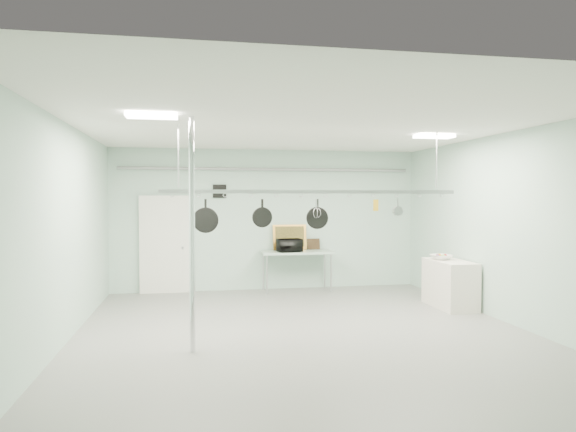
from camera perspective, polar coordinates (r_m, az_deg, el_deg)
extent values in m
plane|color=gray|center=(8.11, 1.91, -13.00)|extent=(8.00, 8.00, 0.00)
cube|color=silver|center=(7.90, 1.94, 9.93)|extent=(7.00, 8.00, 0.02)
cube|color=#A9CBB9|center=(11.77, -2.25, -0.41)|extent=(7.00, 0.02, 3.20)
cube|color=#A9CBB9|center=(9.25, 23.56, -1.25)|extent=(0.02, 8.00, 3.20)
cube|color=silver|center=(11.65, -13.49, -3.20)|extent=(1.10, 0.10, 2.20)
cube|color=black|center=(11.63, -7.61, 2.75)|extent=(0.30, 0.04, 0.30)
cylinder|color=gray|center=(11.69, -2.19, 5.21)|extent=(6.60, 0.07, 0.07)
cylinder|color=silver|center=(7.07, -10.61, -2.09)|extent=(0.08, 0.08, 3.20)
cube|color=#99B4A0|center=(11.54, 0.99, -4.04)|extent=(1.60, 0.70, 0.05)
cylinder|color=#B7B7BC|center=(11.20, -2.36, -6.55)|extent=(0.04, 0.04, 0.86)
cylinder|color=#B7B7BC|center=(11.75, -2.75, -6.14)|extent=(0.04, 0.04, 0.86)
cylinder|color=#B7B7BC|center=(11.49, 4.81, -6.34)|extent=(0.04, 0.04, 0.86)
cylinder|color=#B7B7BC|center=(12.03, 4.10, -5.96)|extent=(0.04, 0.04, 0.86)
cube|color=silver|center=(10.39, 17.54, -7.21)|extent=(0.60, 1.20, 0.90)
cube|color=#B7B7BC|center=(8.17, 2.85, 2.71)|extent=(4.80, 0.06, 0.06)
cylinder|color=#B7B7BC|center=(7.97, -12.09, 6.28)|extent=(0.02, 0.02, 0.94)
cylinder|color=#B7B7BC|center=(8.91, 16.18, 5.80)|extent=(0.02, 0.02, 0.94)
cube|color=white|center=(6.95, -14.90, 10.71)|extent=(0.65, 0.30, 0.05)
cube|color=white|center=(9.26, 15.93, 8.51)|extent=(0.65, 0.30, 0.05)
imported|color=black|center=(11.37, 0.17, -3.29)|extent=(0.57, 0.43, 0.29)
cylinder|color=white|center=(11.50, 1.24, -3.44)|extent=(0.19, 0.19, 0.20)
cube|color=gold|center=(11.79, 0.18, -2.38)|extent=(0.78, 0.15, 0.58)
cube|color=#2F1F10|center=(11.92, 2.83, -3.13)|extent=(0.30, 0.10, 0.25)
imported|color=silver|center=(10.43, 16.66, -4.40)|extent=(0.43, 0.43, 0.10)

